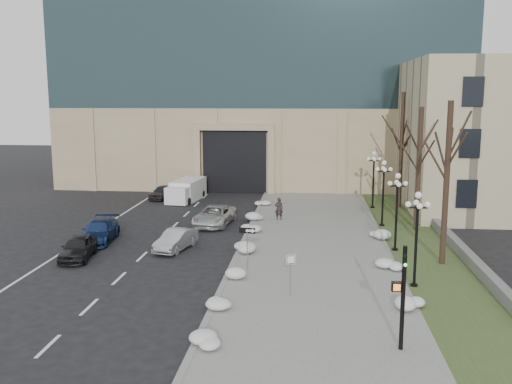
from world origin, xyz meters
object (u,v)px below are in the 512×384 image
car_c (99,231)px  pedestrian (279,209)px  car_b (176,240)px  box_truck (186,191)px  one_way_sign (250,236)px  car_d (214,216)px  lamppost_a (417,226)px  car_a (78,247)px  traffic_signal (402,300)px  car_e (163,192)px  keep_sign (291,266)px  lamppost_b (397,201)px  lamppost_d (374,172)px  lamppost_c (383,184)px

car_c → pedestrian: size_ratio=2.79×
car_b → pedestrian: 10.26m
box_truck → one_way_sign: bearing=-61.4°
one_way_sign → car_c: bearing=159.7°
car_d → lamppost_a: bearing=-39.9°
car_a → traffic_signal: 19.64m
car_e → one_way_sign: one_way_sign is taller
pedestrian → one_way_sign: size_ratio=0.68×
keep_sign → pedestrian: bearing=84.5°
car_c → lamppost_b: lamppost_b is taller
car_a → keep_sign: bearing=-30.8°
car_b → car_e: car_b is taller
pedestrian → traffic_signal: size_ratio=0.42×
lamppost_a → car_e: bearing=129.5°
car_a → keep_sign: 13.46m
car_d → lamppost_d: 14.08m
lamppost_c → keep_sign: bearing=-111.6°
car_b → traffic_signal: (11.40, -12.87, 1.37)m
car_b → car_d: (1.20, 6.84, 0.07)m
pedestrian → traffic_signal: 22.11m
car_a → car_d: size_ratio=0.79×
car_c → lamppost_a: lamppost_a is taller
car_c → lamppost_c: bearing=12.3°
keep_sign → lamppost_b: (5.94, 8.49, 1.55)m
traffic_signal → lamppost_c: lamppost_c is taller
car_b → car_e: (-5.20, 16.65, -0.01)m
car_d → pedestrian: bearing=26.0°
traffic_signal → lamppost_d: 26.82m
car_c → car_e: car_c is taller
keep_sign → lamppost_a: 6.46m
car_c → traffic_signal: traffic_signal is taller
keep_sign → lamppost_c: size_ratio=0.43×
car_d → car_e: car_d is taller
car_d → keep_sign: keep_sign is taller
pedestrian → keep_sign: bearing=93.9°
car_a → box_truck: 18.64m
car_a → lamppost_a: (18.31, -3.26, 2.41)m
car_e → traffic_signal: (16.61, -29.52, 1.38)m
lamppost_a → lamppost_b: (0.00, 6.50, 0.00)m
lamppost_c → car_a: bearing=-152.0°
lamppost_d → box_truck: bearing=172.0°
pedestrian → one_way_sign: 12.60m
one_way_sign → lamppost_a: lamppost_a is taller
car_e → lamppost_d: bearing=1.4°
car_c → lamppost_a: bearing=-26.4°
box_truck → lamppost_a: bearing=-46.3°
car_a → box_truck: size_ratio=0.66×
car_c → lamppost_d: bearing=28.4°
keep_sign → lamppost_a: size_ratio=0.43×
one_way_sign → lamppost_d: size_ratio=0.51×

